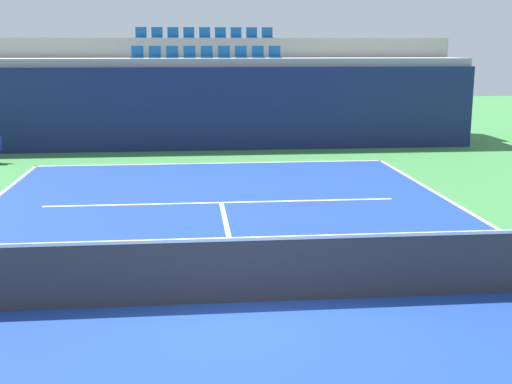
# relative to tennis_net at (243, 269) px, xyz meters

# --- Properties ---
(ground_plane) EXTENTS (80.00, 80.00, 0.00)m
(ground_plane) POSITION_rel_tennis_net_xyz_m (0.00, 0.00, -0.51)
(ground_plane) COLOR #387A3D
(court_surface) EXTENTS (11.00, 24.00, 0.01)m
(court_surface) POSITION_rel_tennis_net_xyz_m (0.00, 0.00, -0.50)
(court_surface) COLOR navy
(court_surface) RESTS_ON ground_plane
(baseline_far) EXTENTS (11.00, 0.10, 0.00)m
(baseline_far) POSITION_rel_tennis_net_xyz_m (0.00, 11.95, -0.50)
(baseline_far) COLOR white
(baseline_far) RESTS_ON court_surface
(service_line_far) EXTENTS (8.26, 0.10, 0.00)m
(service_line_far) POSITION_rel_tennis_net_xyz_m (0.00, 6.40, -0.50)
(service_line_far) COLOR white
(service_line_far) RESTS_ON court_surface
(centre_service_line) EXTENTS (0.10, 6.40, 0.00)m
(centre_service_line) POSITION_rel_tennis_net_xyz_m (0.00, 3.20, -0.50)
(centre_service_line) COLOR white
(centre_service_line) RESTS_ON court_surface
(back_wall) EXTENTS (19.22, 0.30, 2.93)m
(back_wall) POSITION_rel_tennis_net_xyz_m (0.00, 14.85, 0.96)
(back_wall) COLOR navy
(back_wall) RESTS_ON ground_plane
(stands_tier_lower) EXTENTS (19.22, 2.40, 3.21)m
(stands_tier_lower) POSITION_rel_tennis_net_xyz_m (0.00, 16.20, 1.10)
(stands_tier_lower) COLOR #9E9E99
(stands_tier_lower) RESTS_ON ground_plane
(stands_tier_upper) EXTENTS (19.22, 2.40, 3.95)m
(stands_tier_upper) POSITION_rel_tennis_net_xyz_m (0.00, 18.60, 1.47)
(stands_tier_upper) COLOR #9E9E99
(stands_tier_upper) RESTS_ON ground_plane
(seating_row_lower) EXTENTS (5.50, 0.44, 0.44)m
(seating_row_lower) POSITION_rel_tennis_net_xyz_m (-0.00, 16.30, 2.83)
(seating_row_lower) COLOR #145193
(seating_row_lower) RESTS_ON stands_tier_lower
(seating_row_upper) EXTENTS (5.50, 0.44, 0.44)m
(seating_row_upper) POSITION_rel_tennis_net_xyz_m (-0.00, 18.70, 3.57)
(seating_row_upper) COLOR #145193
(seating_row_upper) RESTS_ON stands_tier_upper
(tennis_net) EXTENTS (11.08, 0.08, 1.07)m
(tennis_net) POSITION_rel_tennis_net_xyz_m (0.00, 0.00, 0.00)
(tennis_net) COLOR black
(tennis_net) RESTS_ON court_surface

